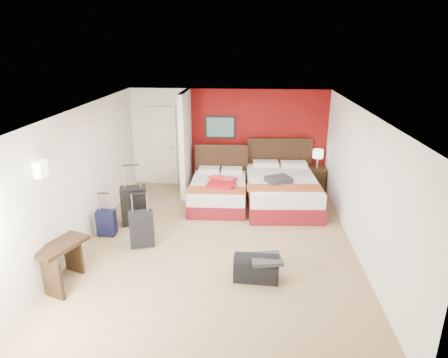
# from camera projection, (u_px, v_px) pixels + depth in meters

# --- Properties ---
(ground) EXTENTS (6.50, 6.50, 0.00)m
(ground) POSITION_uv_depth(u_px,v_px,m) (218.00, 243.00, 7.39)
(ground) COLOR tan
(ground) RESTS_ON ground
(room_walls) EXTENTS (5.02, 6.52, 2.50)m
(room_walls) POSITION_uv_depth(u_px,v_px,m) (158.00, 157.00, 8.40)
(room_walls) COLOR white
(room_walls) RESTS_ON ground
(red_accent_panel) EXTENTS (3.50, 0.04, 2.50)m
(red_accent_panel) POSITION_uv_depth(u_px,v_px,m) (258.00, 139.00, 9.97)
(red_accent_panel) COLOR maroon
(red_accent_panel) RESTS_ON ground
(partition_wall) EXTENTS (0.12, 1.20, 2.50)m
(partition_wall) POSITION_uv_depth(u_px,v_px,m) (186.00, 144.00, 9.49)
(partition_wall) COLOR silver
(partition_wall) RESTS_ON ground
(entry_door) EXTENTS (0.82, 0.06, 2.05)m
(entry_door) POSITION_uv_depth(u_px,v_px,m) (161.00, 146.00, 10.17)
(entry_door) COLOR silver
(entry_door) RESTS_ON ground
(bed_left) EXTENTS (1.29, 1.83, 0.54)m
(bed_left) POSITION_uv_depth(u_px,v_px,m) (218.00, 193.00, 9.06)
(bed_left) COLOR white
(bed_left) RESTS_ON ground
(bed_right) EXTENTS (1.68, 2.31, 0.67)m
(bed_right) POSITION_uv_depth(u_px,v_px,m) (281.00, 192.00, 8.99)
(bed_right) COLOR white
(bed_right) RESTS_ON ground
(red_suitcase_open) EXTENTS (0.78, 0.94, 0.10)m
(red_suitcase_open) POSITION_uv_depth(u_px,v_px,m) (222.00, 182.00, 8.85)
(red_suitcase_open) COLOR #B60F19
(red_suitcase_open) RESTS_ON bed_left
(jacket_bundle) EXTENTS (0.63, 0.58, 0.12)m
(jacket_bundle) POSITION_uv_depth(u_px,v_px,m) (279.00, 180.00, 8.59)
(jacket_bundle) COLOR #333338
(jacket_bundle) RESTS_ON bed_right
(nightstand) EXTENTS (0.47, 0.47, 0.61)m
(nightstand) POSITION_uv_depth(u_px,v_px,m) (316.00, 179.00, 9.90)
(nightstand) COLOR #312110
(nightstand) RESTS_ON ground
(table_lamp) EXTENTS (0.29, 0.29, 0.46)m
(table_lamp) POSITION_uv_depth(u_px,v_px,m) (318.00, 159.00, 9.72)
(table_lamp) COLOR white
(table_lamp) RESTS_ON nightstand
(suitcase_black) EXTENTS (0.59, 0.45, 0.78)m
(suitcase_black) POSITION_uv_depth(u_px,v_px,m) (134.00, 206.00, 8.04)
(suitcase_black) COLOR black
(suitcase_black) RESTS_ON ground
(suitcase_charcoal) EXTENTS (0.50, 0.39, 0.65)m
(suitcase_charcoal) POSITION_uv_depth(u_px,v_px,m) (142.00, 230.00, 7.18)
(suitcase_charcoal) COLOR black
(suitcase_charcoal) RESTS_ON ground
(suitcase_navy) EXTENTS (0.36, 0.22, 0.49)m
(suitcase_navy) POSITION_uv_depth(u_px,v_px,m) (107.00, 224.00, 7.59)
(suitcase_navy) COLOR black
(suitcase_navy) RESTS_ON ground
(duffel_bag) EXTENTS (0.73, 0.42, 0.36)m
(duffel_bag) POSITION_uv_depth(u_px,v_px,m) (256.00, 269.00, 6.22)
(duffel_bag) COLOR black
(duffel_bag) RESTS_ON ground
(jacket_draped) EXTENTS (0.53, 0.47, 0.06)m
(jacket_draped) POSITION_uv_depth(u_px,v_px,m) (266.00, 259.00, 6.09)
(jacket_draped) COLOR #36363B
(jacket_draped) RESTS_ON duffel_bag
(desk) EXTENTS (0.70, 0.93, 0.70)m
(desk) POSITION_uv_depth(u_px,v_px,m) (63.00, 264.00, 6.03)
(desk) COLOR black
(desk) RESTS_ON ground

